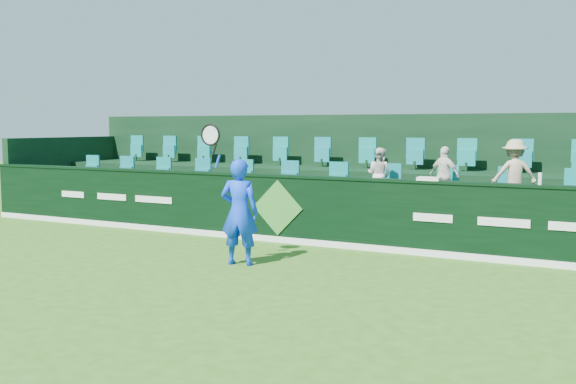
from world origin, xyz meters
The scene contains 13 objects.
ground centered at (0.00, 0.00, 0.00)m, with size 60.00×60.00×0.00m, color #316217.
sponsor_hoarding centered at (0.00, 4.00, 0.67)m, with size 16.00×0.25×1.35m.
stand_tier_front centered at (0.00, 5.10, 0.40)m, with size 16.00×2.00×0.80m, color black.
stand_tier_back centered at (0.00, 7.00, 0.65)m, with size 16.00×1.80×1.30m, color black.
stand_rear centered at (0.00, 7.44, 1.22)m, with size 16.00×4.10×2.60m.
seat_row_front centered at (0.00, 5.50, 1.10)m, with size 13.50×0.50×0.60m, color #0F7F7A.
seat_row_back centered at (0.00, 7.30, 1.60)m, with size 13.50×0.50×0.60m, color #0F7F7A.
tennis_player centered at (0.38, 1.80, 0.90)m, with size 1.10×0.56×2.41m.
spectator_left centered at (1.68, 5.12, 1.34)m, with size 0.52×0.41×1.08m, color silver.
spectator_middle centered at (3.00, 5.12, 1.36)m, with size 0.66×0.27×1.13m, color white.
spectator_right centered at (4.28, 5.12, 1.44)m, with size 0.82×0.47×1.27m, color tan.
towel centered at (2.99, 4.00, 1.38)m, with size 0.40×0.26×0.06m, color silver.
drinks_bottle centered at (4.84, 4.00, 1.45)m, with size 0.06×0.06×0.20m, color white.
Camera 1 is at (5.91, -7.25, 2.32)m, focal length 40.00 mm.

